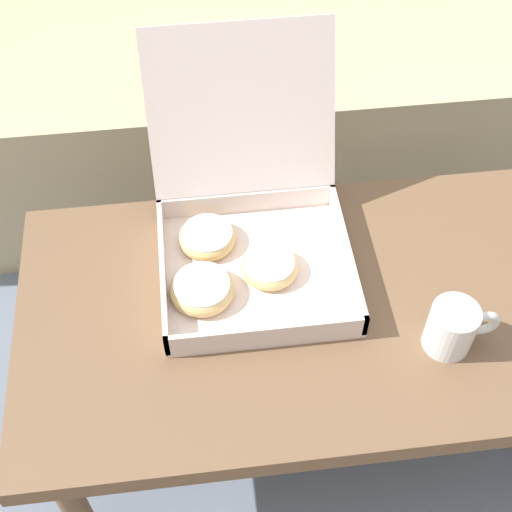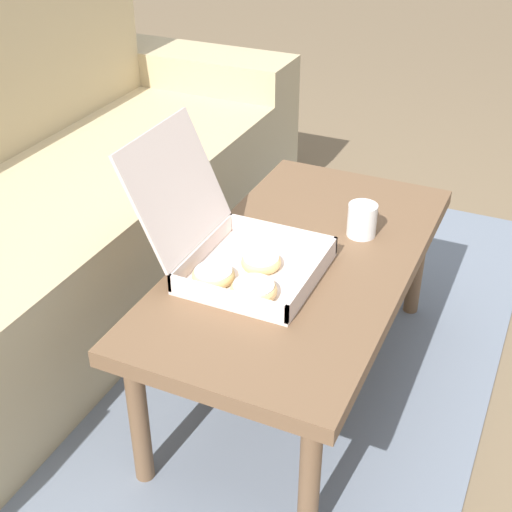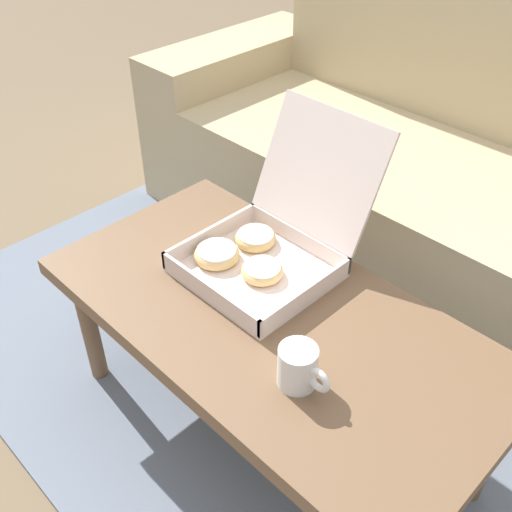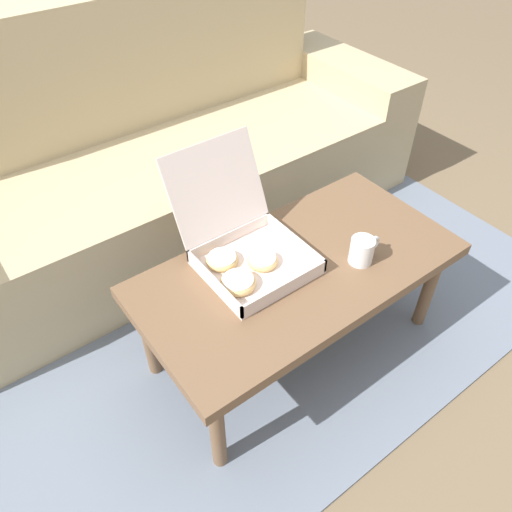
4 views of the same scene
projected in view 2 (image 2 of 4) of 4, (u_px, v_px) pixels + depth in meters
ground_plane at (266, 374)px, 1.97m from camera, size 12.00×12.00×0.00m
area_rug at (172, 344)px, 2.08m from camera, size 2.33×1.76×0.01m
couch at (22, 217)px, 2.08m from camera, size 2.21×0.76×0.95m
coffee_table at (301, 272)px, 1.75m from camera, size 1.02×0.52×0.41m
pastry_box at (232, 252)px, 1.63m from camera, size 0.31×0.41×0.32m
coffee_mug at (362, 219)px, 1.80m from camera, size 0.11×0.07×0.09m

